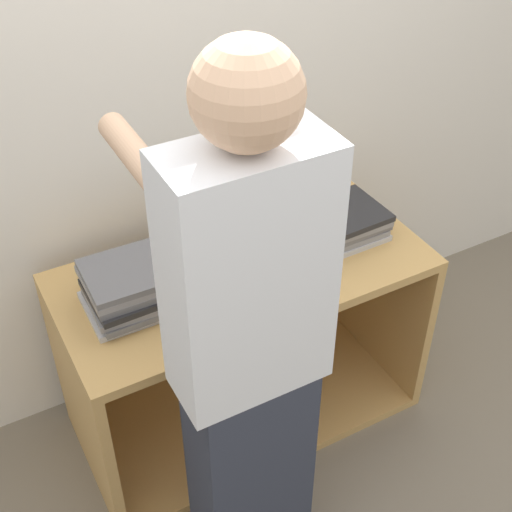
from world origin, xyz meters
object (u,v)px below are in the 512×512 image
at_px(laptop_open, 236,249).
at_px(laptop_stack_left, 141,285).
at_px(laptop_stack_right, 335,225).
at_px(person, 248,363).

height_order(laptop_open, laptop_stack_left, laptop_open).
distance_m(laptop_stack_left, laptop_stack_right, 0.75).
xyz_separation_m(laptop_stack_right, person, (-0.64, -0.54, 0.12)).
relative_size(laptop_stack_right, person, 0.19).
height_order(laptop_stack_left, laptop_stack_right, laptop_stack_left).
bearing_deg(laptop_stack_left, laptop_stack_right, 0.18).
height_order(laptop_stack_right, person, person).
bearing_deg(laptop_stack_left, laptop_open, 7.52).
xyz_separation_m(laptop_open, person, (-0.27, -0.59, 0.12)).
bearing_deg(person, laptop_stack_left, 100.89).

